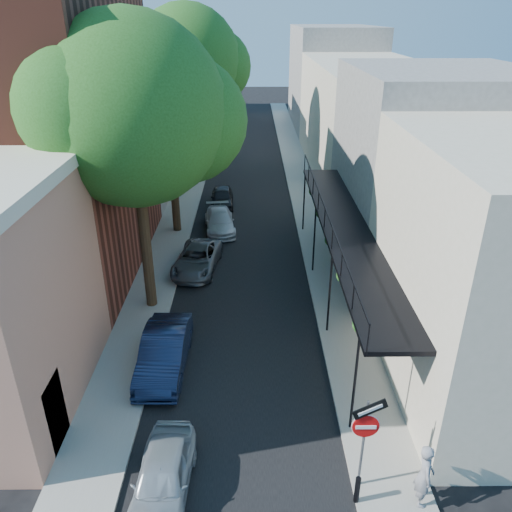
{
  "coord_description": "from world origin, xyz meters",
  "views": [
    {
      "loc": [
        0.42,
        -8.02,
        11.12
      ],
      "look_at": [
        0.57,
        9.05,
        2.8
      ],
      "focal_mm": 35.0,
      "sensor_mm": 36.0,
      "label": 1
    }
  ],
  "objects_px": {
    "oak_mid": "(176,102)",
    "oak_far": "(194,61)",
    "parked_car_a": "(163,477)",
    "pedestrian": "(425,475)",
    "bollard": "(357,490)",
    "sign_post": "(366,430)",
    "parked_car_e": "(222,197)",
    "oak_near": "(146,114)",
    "parked_car_c": "(197,259)",
    "parked_car_b": "(164,352)",
    "parked_car_d": "(220,221)"
  },
  "relations": [
    {
      "from": "oak_mid",
      "to": "oak_far",
      "type": "height_order",
      "value": "oak_far"
    },
    {
      "from": "sign_post",
      "to": "parked_car_e",
      "type": "relative_size",
      "value": 0.86
    },
    {
      "from": "oak_near",
      "to": "parked_car_d",
      "type": "xyz_separation_m",
      "value": [
        1.97,
        7.89,
        -7.32
      ]
    },
    {
      "from": "oak_near",
      "to": "parked_car_a",
      "type": "xyz_separation_m",
      "value": [
        1.51,
        -9.4,
        -7.29
      ]
    },
    {
      "from": "oak_mid",
      "to": "parked_car_e",
      "type": "bearing_deg",
      "value": 63.4
    },
    {
      "from": "oak_mid",
      "to": "parked_car_a",
      "type": "height_order",
      "value": "oak_mid"
    },
    {
      "from": "parked_car_c",
      "to": "pedestrian",
      "type": "height_order",
      "value": "pedestrian"
    },
    {
      "from": "parked_car_a",
      "to": "parked_car_e",
      "type": "xyz_separation_m",
      "value": [
        0.39,
        21.26,
        -0.0
      ]
    },
    {
      "from": "oak_far",
      "to": "pedestrian",
      "type": "height_order",
      "value": "oak_far"
    },
    {
      "from": "oak_far",
      "to": "parked_car_a",
      "type": "relative_size",
      "value": 3.43
    },
    {
      "from": "parked_car_b",
      "to": "parked_car_e",
      "type": "height_order",
      "value": "parked_car_b"
    },
    {
      "from": "parked_car_b",
      "to": "parked_car_c",
      "type": "relative_size",
      "value": 1.02
    },
    {
      "from": "sign_post",
      "to": "oak_mid",
      "type": "xyz_separation_m",
      "value": [
        -6.58,
        17.26,
        5.02
      ]
    },
    {
      "from": "oak_near",
      "to": "pedestrian",
      "type": "bearing_deg",
      "value": -50.77
    },
    {
      "from": "parked_car_a",
      "to": "pedestrian",
      "type": "distance_m",
      "value": 6.48
    },
    {
      "from": "parked_car_d",
      "to": "sign_post",
      "type": "bearing_deg",
      "value": -82.3
    },
    {
      "from": "parked_car_a",
      "to": "parked_car_d",
      "type": "relative_size",
      "value": 0.89
    },
    {
      "from": "parked_car_a",
      "to": "parked_car_d",
      "type": "bearing_deg",
      "value": 90.4
    },
    {
      "from": "parked_car_c",
      "to": "oak_near",
      "type": "bearing_deg",
      "value": -103.95
    },
    {
      "from": "parked_car_a",
      "to": "bollard",
      "type": "bearing_deg",
      "value": -2.3
    },
    {
      "from": "sign_post",
      "to": "oak_far",
      "type": "distance_m",
      "value": 27.8
    },
    {
      "from": "sign_post",
      "to": "parked_car_e",
      "type": "xyz_separation_m",
      "value": [
        -4.63,
        21.15,
        -1.45
      ]
    },
    {
      "from": "oak_mid",
      "to": "oak_far",
      "type": "xyz_separation_m",
      "value": [
        0.06,
        9.04,
        1.2
      ]
    },
    {
      "from": "parked_car_a",
      "to": "pedestrian",
      "type": "bearing_deg",
      "value": -1.26
    },
    {
      "from": "oak_mid",
      "to": "parked_car_c",
      "type": "xyz_separation_m",
      "value": [
        1.22,
        -4.9,
        -6.49
      ]
    },
    {
      "from": "parked_car_b",
      "to": "parked_car_c",
      "type": "distance_m",
      "value": 7.44
    },
    {
      "from": "pedestrian",
      "to": "oak_mid",
      "type": "bearing_deg",
      "value": 31.66
    },
    {
      "from": "bollard",
      "to": "parked_car_a",
      "type": "relative_size",
      "value": 0.23
    },
    {
      "from": "parked_car_b",
      "to": "parked_car_e",
      "type": "xyz_separation_m",
      "value": [
        1.13,
        16.21,
        -0.1
      ]
    },
    {
      "from": "parked_car_b",
      "to": "bollard",
      "type": "bearing_deg",
      "value": -43.13
    },
    {
      "from": "oak_near",
      "to": "oak_mid",
      "type": "xyz_separation_m",
      "value": [
        -0.05,
        7.97,
        -0.82
      ]
    },
    {
      "from": "parked_car_a",
      "to": "pedestrian",
      "type": "height_order",
      "value": "pedestrian"
    },
    {
      "from": "parked_car_a",
      "to": "parked_car_c",
      "type": "distance_m",
      "value": 12.48
    },
    {
      "from": "oak_mid",
      "to": "parked_car_a",
      "type": "bearing_deg",
      "value": -84.86
    },
    {
      "from": "bollard",
      "to": "parked_car_e",
      "type": "distance_m",
      "value": 22.08
    },
    {
      "from": "oak_far",
      "to": "bollard",
      "type": "bearing_deg",
      "value": -76.65
    },
    {
      "from": "sign_post",
      "to": "parked_car_b",
      "type": "bearing_deg",
      "value": 139.42
    },
    {
      "from": "parked_car_e",
      "to": "parked_car_b",
      "type": "bearing_deg",
      "value": -96.51
    },
    {
      "from": "parked_car_b",
      "to": "parked_car_a",
      "type": "bearing_deg",
      "value": -80.76
    },
    {
      "from": "pedestrian",
      "to": "parked_car_a",
      "type": "bearing_deg",
      "value": 94.16
    },
    {
      "from": "sign_post",
      "to": "parked_car_e",
      "type": "distance_m",
      "value": 21.7
    },
    {
      "from": "sign_post",
      "to": "oak_mid",
      "type": "distance_m",
      "value": 19.14
    },
    {
      "from": "bollard",
      "to": "oak_near",
      "type": "bearing_deg",
      "value": 123.12
    },
    {
      "from": "sign_post",
      "to": "oak_far",
      "type": "xyz_separation_m",
      "value": [
        -6.51,
        26.3,
        6.22
      ]
    },
    {
      "from": "bollard",
      "to": "oak_mid",
      "type": "relative_size",
      "value": 0.08
    },
    {
      "from": "oak_near",
      "to": "oak_mid",
      "type": "distance_m",
      "value": 8.01
    },
    {
      "from": "sign_post",
      "to": "oak_near",
      "type": "height_order",
      "value": "oak_near"
    },
    {
      "from": "bollard",
      "to": "parked_car_a",
      "type": "height_order",
      "value": "parked_car_a"
    },
    {
      "from": "sign_post",
      "to": "parked_car_c",
      "type": "xyz_separation_m",
      "value": [
        -5.36,
        12.36,
        -1.47
      ]
    },
    {
      "from": "sign_post",
      "to": "oak_far",
      "type": "height_order",
      "value": "oak_far"
    }
  ]
}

